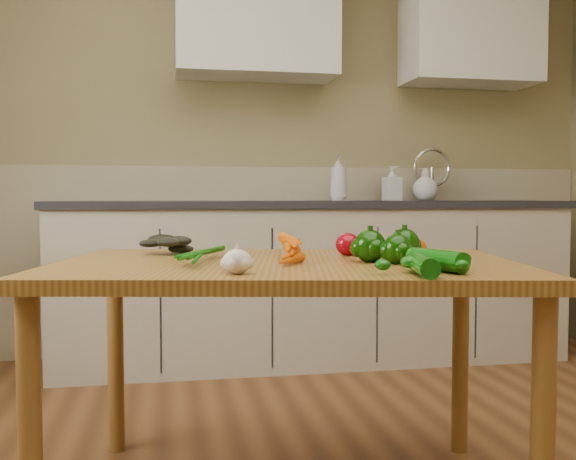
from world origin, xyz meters
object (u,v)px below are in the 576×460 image
(carrot_bunch, at_px, (261,250))
(zucchini_a, at_px, (437,260))
(soap_bottle_b, at_px, (392,183))
(tomato_a, at_px, (348,244))
(tomato_b, at_px, (370,246))
(soap_bottle_a, at_px, (338,178))
(zucchini_b, at_px, (422,265))
(garlic_bulb, at_px, (237,262))
(pepper_c, at_px, (398,249))
(pepper_a, at_px, (370,246))
(tomato_c, at_px, (417,248))
(soap_bottle_c, at_px, (425,184))
(table, at_px, (287,288))
(pepper_b, at_px, (404,244))
(leafy_greens, at_px, (168,240))

(carrot_bunch, height_order, zucchini_a, carrot_bunch)
(zucchini_a, bearing_deg, soap_bottle_b, 73.32)
(tomato_a, bearing_deg, tomato_b, 0.75)
(soap_bottle_a, relative_size, zucchini_b, 1.36)
(garlic_bulb, height_order, tomato_b, same)
(garlic_bulb, relative_size, pepper_c, 0.86)
(pepper_a, relative_size, tomato_a, 1.16)
(tomato_b, height_order, zucchini_a, tomato_b)
(pepper_c, distance_m, tomato_c, 0.24)
(soap_bottle_c, relative_size, pepper_c, 2.25)
(table, xyz_separation_m, tomato_a, (0.23, 0.13, 0.12))
(carrot_bunch, bearing_deg, zucchini_b, -37.44)
(pepper_a, bearing_deg, pepper_b, 21.39)
(soap_bottle_a, height_order, leafy_greens, soap_bottle_a)
(soap_bottle_c, relative_size, pepper_b, 2.05)
(garlic_bulb, distance_m, tomato_b, 0.64)
(pepper_b, distance_m, pepper_c, 0.13)
(tomato_c, bearing_deg, soap_bottle_a, 83.69)
(soap_bottle_b, relative_size, tomato_c, 3.29)
(pepper_a, xyz_separation_m, pepper_b, (0.13, 0.05, -0.00))
(carrot_bunch, distance_m, pepper_c, 0.40)
(leafy_greens, distance_m, zucchini_b, 0.93)
(soap_bottle_b, height_order, zucchini_a, soap_bottle_b)
(tomato_a, bearing_deg, pepper_c, -75.57)
(leafy_greens, bearing_deg, garlic_bulb, -74.06)
(table, distance_m, pepper_b, 0.38)
(soap_bottle_a, xyz_separation_m, tomato_b, (-0.32, -1.56, -0.27))
(soap_bottle_a, xyz_separation_m, garlic_bulb, (-0.80, -1.99, -0.27))
(soap_bottle_c, bearing_deg, garlic_bulb, -19.95)
(soap_bottle_b, relative_size, tomato_b, 2.99)
(soap_bottle_b, relative_size, pepper_b, 2.19)
(soap_bottle_b, xyz_separation_m, pepper_b, (-0.59, -1.76, -0.22))
(table, relative_size, zucchini_b, 7.77)
(carrot_bunch, distance_m, tomato_a, 0.33)
(soap_bottle_a, xyz_separation_m, tomato_a, (-0.39, -1.56, -0.26))
(soap_bottle_b, bearing_deg, pepper_c, 154.27)
(garlic_bulb, distance_m, pepper_a, 0.47)
(soap_bottle_c, relative_size, zucchini_a, 1.04)
(carrot_bunch, bearing_deg, pepper_b, 8.68)
(soap_bottle_a, bearing_deg, zucchini_a, -72.77)
(pepper_a, bearing_deg, pepper_c, -48.80)
(carrot_bunch, distance_m, leafy_greens, 0.41)
(tomato_a, bearing_deg, table, -150.00)
(pepper_c, distance_m, tomato_b, 0.27)
(carrot_bunch, relative_size, tomato_b, 3.70)
(pepper_c, height_order, tomato_a, pepper_c)
(soap_bottle_b, bearing_deg, tomato_a, 149.24)
(soap_bottle_c, relative_size, tomato_a, 2.37)
(soap_bottle_a, relative_size, leafy_greens, 1.36)
(soap_bottle_c, distance_m, tomato_b, 1.83)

